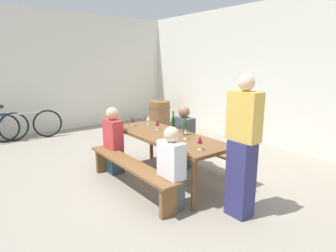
% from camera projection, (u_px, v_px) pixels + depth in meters
% --- Properties ---
extents(ground_plane, '(24.00, 24.00, 0.00)m').
position_uv_depth(ground_plane, '(168.00, 179.00, 4.80)').
color(ground_plane, gray).
extents(back_wall, '(14.00, 0.20, 3.20)m').
position_uv_depth(back_wall, '(282.00, 75.00, 6.30)').
color(back_wall, silver).
rests_on(back_wall, ground).
extents(side_wall, '(0.20, 6.69, 3.20)m').
position_uv_depth(side_wall, '(67.00, 72.00, 8.04)').
color(side_wall, silver).
rests_on(side_wall, ground).
extents(tasting_table, '(2.20, 0.84, 0.75)m').
position_uv_depth(tasting_table, '(168.00, 139.00, 4.65)').
color(tasting_table, brown).
rests_on(tasting_table, ground).
extents(bench_near, '(2.10, 0.30, 0.45)m').
position_uv_depth(bench_near, '(130.00, 168.00, 4.29)').
color(bench_near, brown).
rests_on(bench_near, ground).
extents(bench_far, '(2.10, 0.30, 0.45)m').
position_uv_depth(bench_far, '(200.00, 150.00, 5.14)').
color(bench_far, brown).
rests_on(bench_far, ground).
extents(wine_bottle_0, '(0.07, 0.07, 0.34)m').
position_uv_depth(wine_bottle_0, '(173.00, 125.00, 4.80)').
color(wine_bottle_0, '#143319').
rests_on(wine_bottle_0, tasting_table).
extents(wine_bottle_1, '(0.07, 0.07, 0.31)m').
position_uv_depth(wine_bottle_1, '(173.00, 123.00, 5.03)').
color(wine_bottle_1, '#234C2D').
rests_on(wine_bottle_1, tasting_table).
extents(wine_bottle_2, '(0.07, 0.07, 0.32)m').
position_uv_depth(wine_bottle_2, '(185.00, 128.00, 4.62)').
color(wine_bottle_2, '#194723').
rests_on(wine_bottle_2, tasting_table).
extents(wine_glass_0, '(0.06, 0.06, 0.17)m').
position_uv_depth(wine_glass_0, '(186.00, 132.00, 4.36)').
color(wine_glass_0, silver).
rests_on(wine_glass_0, tasting_table).
extents(wine_glass_1, '(0.07, 0.07, 0.18)m').
position_uv_depth(wine_glass_1, '(157.00, 123.00, 4.92)').
color(wine_glass_1, silver).
rests_on(wine_glass_1, tasting_table).
extents(wine_glass_2, '(0.08, 0.08, 0.19)m').
position_uv_depth(wine_glass_2, '(200.00, 140.00, 3.84)').
color(wine_glass_2, silver).
rests_on(wine_glass_2, tasting_table).
extents(wine_glass_3, '(0.08, 0.08, 0.18)m').
position_uv_depth(wine_glass_3, '(132.00, 119.00, 5.25)').
color(wine_glass_3, silver).
rests_on(wine_glass_3, tasting_table).
extents(wine_glass_4, '(0.07, 0.07, 0.17)m').
position_uv_depth(wine_glass_4, '(148.00, 118.00, 5.39)').
color(wine_glass_4, silver).
rests_on(wine_glass_4, tasting_table).
extents(seated_guest_near_0, '(0.40, 0.24, 1.15)m').
position_uv_depth(seated_guest_near_0, '(113.00, 142.00, 4.97)').
color(seated_guest_near_0, '#334E5D').
rests_on(seated_guest_near_0, ground).
extents(seated_guest_near_1, '(0.37, 0.24, 1.12)m').
position_uv_depth(seated_guest_near_1, '(171.00, 171.00, 3.71)').
color(seated_guest_near_1, '#4C575A').
rests_on(seated_guest_near_1, ground).
extents(seated_guest_far_0, '(0.40, 0.24, 1.13)m').
position_uv_depth(seated_guest_far_0, '(184.00, 139.00, 5.23)').
color(seated_guest_far_0, '#43535C').
rests_on(seated_guest_far_0, ground).
extents(standing_host, '(0.39, 0.24, 1.77)m').
position_uv_depth(standing_host, '(242.00, 150.00, 3.50)').
color(standing_host, navy).
rests_on(standing_host, ground).
extents(wine_barrel, '(0.67, 0.67, 0.71)m').
position_uv_depth(wine_barrel, '(160.00, 113.00, 8.74)').
color(wine_barrel, brown).
rests_on(wine_barrel, ground).
extents(parked_bicycle_0, '(0.27, 1.67, 0.90)m').
position_uv_depth(parked_bicycle_0, '(26.00, 125.00, 7.07)').
color(parked_bicycle_0, black).
rests_on(parked_bicycle_0, ground).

